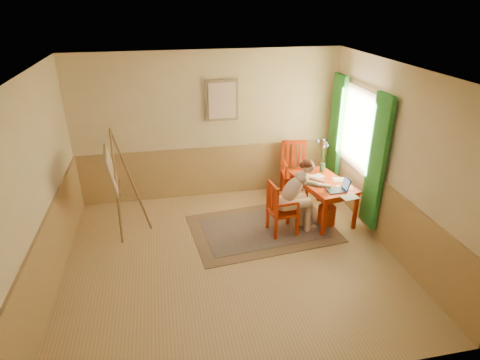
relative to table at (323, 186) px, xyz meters
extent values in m
cube|color=tan|center=(-1.80, -0.91, -0.64)|extent=(5.00, 4.50, 0.02)
cube|color=white|center=(-1.80, -0.91, 2.18)|extent=(5.00, 4.50, 0.02)
cube|color=#D3B280|center=(-1.80, 1.35, 0.77)|extent=(5.00, 0.02, 2.80)
cube|color=#D3B280|center=(-1.80, -3.17, 0.77)|extent=(5.00, 0.02, 2.80)
cube|color=#D3B280|center=(-4.31, -0.91, 0.77)|extent=(0.02, 4.50, 2.80)
cube|color=#D3B280|center=(0.71, -0.91, 0.77)|extent=(0.02, 4.50, 2.80)
cube|color=tan|center=(-1.80, 1.32, -0.13)|extent=(5.00, 0.04, 1.00)
cube|color=tan|center=(-4.28, -0.91, -0.13)|extent=(0.04, 4.50, 1.00)
cube|color=tan|center=(0.68, -0.91, -0.13)|extent=(0.04, 4.50, 1.00)
cube|color=white|center=(0.67, 0.19, 0.92)|extent=(0.02, 1.00, 1.30)
cube|color=#8F7752|center=(0.65, 0.19, 0.92)|extent=(0.03, 1.12, 1.42)
cube|color=green|center=(0.60, -0.59, 0.62)|extent=(0.08, 0.45, 2.20)
cube|color=green|center=(0.60, 0.97, 0.62)|extent=(0.08, 0.45, 2.20)
cube|color=#8F7752|center=(-1.55, 1.30, 1.27)|extent=(0.60, 0.04, 0.76)
cube|color=beige|center=(-1.55, 1.28, 1.27)|extent=(0.50, 0.02, 0.66)
cube|color=#8C7251|center=(-1.12, -0.19, -0.62)|extent=(2.55, 1.84, 0.01)
cube|color=black|center=(-1.12, -0.19, -0.62)|extent=(2.11, 1.40, 0.01)
cube|color=red|center=(0.00, 0.00, 0.07)|extent=(0.93, 1.31, 0.04)
cube|color=red|center=(0.00, 0.00, 0.00)|extent=(0.81, 1.20, 0.10)
cube|color=red|center=(-0.20, -0.60, -0.29)|extent=(0.06, 0.06, 0.68)
cube|color=red|center=(0.41, -0.48, -0.29)|extent=(0.06, 0.06, 0.68)
cube|color=red|center=(-0.41, 0.48, -0.29)|extent=(0.06, 0.06, 0.68)
cube|color=red|center=(0.20, 0.60, -0.29)|extent=(0.06, 0.06, 0.68)
cube|color=red|center=(-0.83, -0.35, -0.23)|extent=(0.47, 0.46, 0.04)
cube|color=red|center=(-1.00, -0.55, -0.44)|extent=(0.05, 0.05, 0.38)
cube|color=red|center=(-0.62, -0.51, -0.44)|extent=(0.05, 0.05, 0.38)
cube|color=red|center=(-1.04, -0.19, -0.44)|extent=(0.05, 0.05, 0.38)
cube|color=red|center=(-0.66, -0.15, -0.44)|extent=(0.05, 0.05, 0.38)
cube|color=red|center=(-1.00, -0.55, 0.05)|extent=(0.05, 0.05, 0.51)
cube|color=red|center=(-1.04, -0.19, 0.05)|extent=(0.05, 0.05, 0.51)
cube|color=red|center=(-1.02, -0.37, 0.28)|extent=(0.09, 0.41, 0.06)
cube|color=red|center=(-1.01, -0.46, 0.03)|extent=(0.03, 0.04, 0.42)
cube|color=red|center=(-1.02, -0.37, 0.03)|extent=(0.03, 0.04, 0.42)
cube|color=red|center=(-1.03, -0.28, 0.03)|extent=(0.03, 0.04, 0.42)
cube|color=red|center=(-0.81, -0.53, 0.00)|extent=(0.38, 0.08, 0.03)
cube|color=red|center=(-0.63, -0.51, -0.11)|extent=(0.04, 0.04, 0.21)
cube|color=red|center=(-0.85, -0.17, 0.00)|extent=(0.38, 0.08, 0.03)
cube|color=red|center=(-0.67, -0.15, -0.11)|extent=(0.04, 0.04, 0.21)
cube|color=red|center=(-0.21, 0.90, -0.17)|extent=(0.54, 0.56, 0.05)
cube|color=red|center=(-0.39, 1.15, -0.41)|extent=(0.06, 0.06, 0.44)
cube|color=red|center=(-0.45, 0.71, -0.41)|extent=(0.06, 0.06, 0.44)
cube|color=red|center=(0.03, 1.10, -0.41)|extent=(0.06, 0.06, 0.44)
cube|color=red|center=(-0.03, 0.66, -0.41)|extent=(0.06, 0.06, 0.44)
cube|color=red|center=(-0.39, 1.15, 0.16)|extent=(0.06, 0.06, 0.60)
cube|color=red|center=(0.03, 1.10, 0.16)|extent=(0.06, 0.06, 0.60)
cube|color=red|center=(-0.18, 1.13, 0.42)|extent=(0.48, 0.12, 0.07)
cube|color=red|center=(-0.29, 1.14, 0.14)|extent=(0.05, 0.04, 0.49)
cube|color=red|center=(-0.18, 1.13, 0.14)|extent=(0.05, 0.04, 0.49)
cube|color=red|center=(-0.07, 1.11, 0.14)|extent=(0.05, 0.04, 0.49)
cube|color=red|center=(-0.42, 0.93, 0.10)|extent=(0.10, 0.45, 0.04)
cube|color=red|center=(-0.45, 0.72, -0.02)|extent=(0.05, 0.05, 0.24)
cube|color=red|center=(0.00, 0.88, 0.10)|extent=(0.10, 0.45, 0.04)
cube|color=red|center=(-0.03, 0.67, -0.02)|extent=(0.05, 0.05, 0.24)
ellipsoid|color=beige|center=(-0.84, -0.37, -0.06)|extent=(0.33, 0.39, 0.23)
cylinder|color=beige|center=(-0.62, -0.44, -0.07)|extent=(0.47, 0.21, 0.16)
cylinder|color=beige|center=(-0.64, -0.25, -0.07)|extent=(0.47, 0.21, 0.16)
cylinder|color=beige|center=(-0.40, -0.41, -0.34)|extent=(0.13, 0.13, 0.52)
cylinder|color=beige|center=(-0.42, -0.23, -0.34)|extent=(0.13, 0.13, 0.52)
cube|color=beige|center=(-0.34, -0.40, -0.59)|extent=(0.22, 0.12, 0.08)
cube|color=beige|center=(-0.36, -0.22, -0.59)|extent=(0.22, 0.12, 0.08)
ellipsoid|color=beige|center=(-0.69, -0.35, 0.17)|extent=(0.53, 0.35, 0.54)
ellipsoid|color=beige|center=(-0.54, -0.33, 0.36)|extent=(0.24, 0.33, 0.18)
sphere|color=beige|center=(-0.43, -0.32, 0.53)|extent=(0.23, 0.23, 0.20)
ellipsoid|color=#542216|center=(-0.45, -0.32, 0.59)|extent=(0.21, 0.22, 0.15)
sphere|color=#542216|center=(-0.53, -0.33, 0.58)|extent=(0.12, 0.12, 0.11)
cylinder|color=beige|center=(-0.42, -0.47, 0.31)|extent=(0.22, 0.09, 0.15)
cylinder|color=beige|center=(-0.20, -0.43, 0.22)|extent=(0.31, 0.17, 0.17)
sphere|color=beige|center=(-0.33, -0.47, 0.27)|extent=(0.10, 0.10, 0.09)
sphere|color=beige|center=(-0.07, -0.38, 0.17)|extent=(0.08, 0.08, 0.08)
cylinder|color=beige|center=(-0.46, -0.17, 0.31)|extent=(0.24, 0.14, 0.15)
cylinder|color=beige|center=(-0.23, -0.17, 0.22)|extent=(0.31, 0.11, 0.17)
sphere|color=beige|center=(-0.36, -0.15, 0.27)|extent=(0.10, 0.10, 0.09)
sphere|color=beige|center=(-0.09, -0.19, 0.17)|extent=(0.08, 0.08, 0.08)
cube|color=#1E2338|center=(0.05, -0.40, 0.10)|extent=(0.31, 0.23, 0.02)
cube|color=#2D3342|center=(0.05, -0.40, 0.10)|extent=(0.27, 0.18, 0.00)
cube|color=#1E2338|center=(0.23, -0.39, 0.21)|extent=(0.07, 0.22, 0.20)
cube|color=#99BFF2|center=(0.22, -0.39, 0.20)|extent=(0.06, 0.18, 0.16)
cube|color=white|center=(0.18, -0.66, 0.09)|extent=(0.29, 0.23, 0.00)
cube|color=white|center=(0.31, 0.00, 0.09)|extent=(0.30, 0.24, 0.00)
cube|color=white|center=(-0.05, 0.21, 0.09)|extent=(0.31, 0.26, 0.00)
cube|color=white|center=(0.25, -0.33, 0.09)|extent=(0.31, 0.26, 0.00)
cylinder|color=#3F724C|center=(0.13, 0.39, 0.17)|extent=(0.13, 0.13, 0.16)
cylinder|color=#3F7233|center=(0.08, 0.43, 0.44)|extent=(0.11, 0.10, 0.43)
sphere|color=#728CD8|center=(0.03, 0.48, 0.66)|extent=(0.08, 0.08, 0.06)
cylinder|color=#3F7233|center=(0.12, 0.34, 0.46)|extent=(0.02, 0.11, 0.45)
sphere|color=pink|center=(0.11, 0.29, 0.68)|extent=(0.06, 0.06, 0.04)
cylinder|color=#3F7233|center=(0.13, 0.41, 0.40)|extent=(0.01, 0.05, 0.33)
sphere|color=pink|center=(0.13, 0.43, 0.56)|extent=(0.07, 0.07, 0.05)
cylinder|color=#3F7233|center=(0.12, 0.32, 0.44)|extent=(0.02, 0.14, 0.42)
sphere|color=#728CD8|center=(0.12, 0.25, 0.65)|extent=(0.08, 0.08, 0.06)
cylinder|color=#3F7233|center=(0.15, 0.44, 0.41)|extent=(0.06, 0.12, 0.37)
sphere|color=pink|center=(0.17, 0.49, 0.60)|extent=(0.07, 0.07, 0.05)
cylinder|color=#3F7233|center=(0.14, 0.41, 0.42)|extent=(0.04, 0.07, 0.38)
sphere|color=pink|center=(0.15, 0.44, 0.61)|extent=(0.06, 0.06, 0.05)
cylinder|color=#3F7233|center=(0.14, 0.44, 0.44)|extent=(0.04, 0.13, 0.43)
sphere|color=#728CD8|center=(0.16, 0.50, 0.66)|extent=(0.07, 0.07, 0.05)
cylinder|color=#B4340C|center=(0.01, -0.23, -0.46)|extent=(0.37, 0.37, 0.33)
cylinder|color=olive|center=(-3.46, 0.02, 0.29)|extent=(0.06, 0.34, 1.84)
cylinder|color=olive|center=(-3.49, 0.31, 0.29)|extent=(0.12, 0.33, 1.84)
cylinder|color=olive|center=(-3.22, 0.19, 0.29)|extent=(0.48, 0.09, 1.85)
cylinder|color=olive|center=(-3.50, 0.16, 0.21)|extent=(0.08, 0.52, 0.03)
cube|color=olive|center=(-3.44, 0.17, 0.21)|extent=(0.12, 0.56, 0.03)
cube|color=#8F7752|center=(-3.52, 0.16, 0.54)|extent=(0.23, 0.83, 0.61)
cube|color=beige|center=(-3.50, 0.16, 0.54)|extent=(0.18, 0.74, 0.53)
camera|label=1|loc=(-2.67, -5.86, 3.06)|focal=29.91mm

